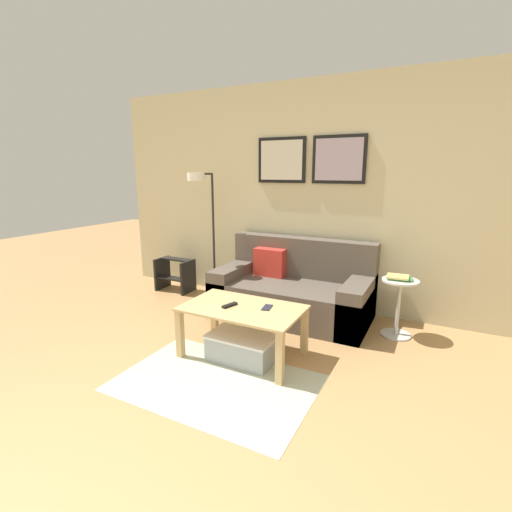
{
  "coord_description": "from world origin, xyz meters",
  "views": [
    {
      "loc": [
        1.24,
        -1.04,
        1.58
      ],
      "look_at": [
        -0.2,
        1.75,
        0.85
      ],
      "focal_mm": 26.0,
      "sensor_mm": 36.0,
      "label": 1
    }
  ],
  "objects_px": {
    "side_table": "(398,302)",
    "remote_control": "(230,305)",
    "step_stool": "(175,274)",
    "couch": "(293,291)",
    "floor_lamp": "(204,217)",
    "cell_phone": "(267,307)",
    "coffee_table": "(243,316)",
    "book_stack": "(399,277)",
    "storage_bin": "(245,345)"
  },
  "relations": [
    {
      "from": "step_stool",
      "to": "cell_phone",
      "type": "bearing_deg",
      "value": -30.04
    },
    {
      "from": "storage_bin",
      "to": "step_stool",
      "type": "distance_m",
      "value": 2.09
    },
    {
      "from": "coffee_table",
      "to": "cell_phone",
      "type": "relative_size",
      "value": 7.21
    },
    {
      "from": "floor_lamp",
      "to": "remote_control",
      "type": "bearing_deg",
      "value": -47.49
    },
    {
      "from": "couch",
      "to": "cell_phone",
      "type": "distance_m",
      "value": 1.03
    },
    {
      "from": "couch",
      "to": "step_stool",
      "type": "distance_m",
      "value": 1.73
    },
    {
      "from": "floor_lamp",
      "to": "side_table",
      "type": "relative_size",
      "value": 2.74
    },
    {
      "from": "coffee_table",
      "to": "side_table",
      "type": "relative_size",
      "value": 1.78
    },
    {
      "from": "step_stool",
      "to": "side_table",
      "type": "bearing_deg",
      "value": -2.56
    },
    {
      "from": "storage_bin",
      "to": "remote_control",
      "type": "bearing_deg",
      "value": -174.38
    },
    {
      "from": "floor_lamp",
      "to": "book_stack",
      "type": "bearing_deg",
      "value": -0.19
    },
    {
      "from": "couch",
      "to": "coffee_table",
      "type": "relative_size",
      "value": 1.66
    },
    {
      "from": "side_table",
      "to": "remote_control",
      "type": "bearing_deg",
      "value": -139.2
    },
    {
      "from": "couch",
      "to": "storage_bin",
      "type": "height_order",
      "value": "couch"
    },
    {
      "from": "coffee_table",
      "to": "floor_lamp",
      "type": "xyz_separation_m",
      "value": [
        -1.1,
        1.05,
        0.66
      ]
    },
    {
      "from": "couch",
      "to": "book_stack",
      "type": "xyz_separation_m",
      "value": [
        1.09,
        -0.03,
        0.31
      ]
    },
    {
      "from": "coffee_table",
      "to": "remote_control",
      "type": "bearing_deg",
      "value": -161.1
    },
    {
      "from": "storage_bin",
      "to": "cell_phone",
      "type": "xyz_separation_m",
      "value": [
        0.16,
        0.1,
        0.34
      ]
    },
    {
      "from": "step_stool",
      "to": "remote_control",
      "type": "bearing_deg",
      "value": -37.15
    },
    {
      "from": "side_table",
      "to": "remote_control",
      "type": "height_order",
      "value": "side_table"
    },
    {
      "from": "step_stool",
      "to": "book_stack",
      "type": "bearing_deg",
      "value": -2.41
    },
    {
      "from": "coffee_table",
      "to": "floor_lamp",
      "type": "distance_m",
      "value": 1.66
    },
    {
      "from": "couch",
      "to": "coffee_table",
      "type": "distance_m",
      "value": 1.08
    },
    {
      "from": "floor_lamp",
      "to": "book_stack",
      "type": "height_order",
      "value": "floor_lamp"
    },
    {
      "from": "book_stack",
      "to": "step_stool",
      "type": "xyz_separation_m",
      "value": [
        -2.81,
        0.12,
        -0.35
      ]
    },
    {
      "from": "side_table",
      "to": "book_stack",
      "type": "distance_m",
      "value": 0.25
    },
    {
      "from": "storage_bin",
      "to": "couch",
      "type": "bearing_deg",
      "value": 89.95
    },
    {
      "from": "remote_control",
      "to": "coffee_table",
      "type": "bearing_deg",
      "value": 36.0
    },
    {
      "from": "coffee_table",
      "to": "couch",
      "type": "bearing_deg",
      "value": 88.12
    },
    {
      "from": "cell_phone",
      "to": "step_stool",
      "type": "relative_size",
      "value": 0.3
    },
    {
      "from": "book_stack",
      "to": "cell_phone",
      "type": "bearing_deg",
      "value": -133.64
    },
    {
      "from": "side_table",
      "to": "cell_phone",
      "type": "relative_size",
      "value": 4.05
    },
    {
      "from": "floor_lamp",
      "to": "side_table",
      "type": "height_order",
      "value": "floor_lamp"
    },
    {
      "from": "book_stack",
      "to": "storage_bin",
      "type": "bearing_deg",
      "value": -135.52
    },
    {
      "from": "storage_bin",
      "to": "floor_lamp",
      "type": "xyz_separation_m",
      "value": [
        -1.14,
        1.08,
        0.92
      ]
    },
    {
      "from": "floor_lamp",
      "to": "step_stool",
      "type": "distance_m",
      "value": 1.0
    },
    {
      "from": "side_table",
      "to": "remote_control",
      "type": "xyz_separation_m",
      "value": [
        -1.24,
        -1.07,
        0.12
      ]
    },
    {
      "from": "floor_lamp",
      "to": "remote_control",
      "type": "height_order",
      "value": "floor_lamp"
    },
    {
      "from": "storage_bin",
      "to": "coffee_table",
      "type": "bearing_deg",
      "value": 147.1
    },
    {
      "from": "floor_lamp",
      "to": "coffee_table",
      "type": "bearing_deg",
      "value": -43.67
    },
    {
      "from": "storage_bin",
      "to": "floor_lamp",
      "type": "bearing_deg",
      "value": 136.61
    },
    {
      "from": "couch",
      "to": "side_table",
      "type": "height_order",
      "value": "couch"
    },
    {
      "from": "storage_bin",
      "to": "book_stack",
      "type": "distance_m",
      "value": 1.59
    },
    {
      "from": "couch",
      "to": "book_stack",
      "type": "distance_m",
      "value": 1.13
    },
    {
      "from": "side_table",
      "to": "remote_control",
      "type": "distance_m",
      "value": 1.65
    },
    {
      "from": "book_stack",
      "to": "couch",
      "type": "bearing_deg",
      "value": 178.53
    },
    {
      "from": "floor_lamp",
      "to": "couch",
      "type": "bearing_deg",
      "value": 1.04
    },
    {
      "from": "floor_lamp",
      "to": "cell_phone",
      "type": "height_order",
      "value": "floor_lamp"
    },
    {
      "from": "floor_lamp",
      "to": "step_stool",
      "type": "bearing_deg",
      "value": 169.28
    },
    {
      "from": "coffee_table",
      "to": "book_stack",
      "type": "xyz_separation_m",
      "value": [
        1.12,
        1.05,
        0.22
      ]
    }
  ]
}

